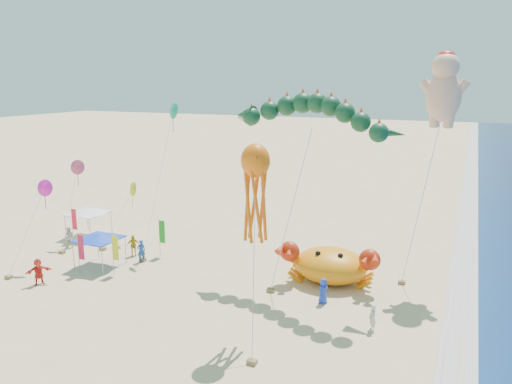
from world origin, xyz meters
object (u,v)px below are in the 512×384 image
at_px(canopy_white, 88,211).
at_px(crab_inflatable, 330,264).
at_px(dragon_kite, 310,119).
at_px(canopy_blue, 99,236).
at_px(octopus_kite, 255,186).
at_px(cherub_kite, 444,88).

bearing_deg(canopy_white, crab_inflatable, -3.88).
relative_size(dragon_kite, canopy_blue, 3.95).
relative_size(octopus_kite, canopy_white, 3.18).
bearing_deg(canopy_white, canopy_blue, -42.65).
xyz_separation_m(octopus_kite, canopy_blue, (-15.23, 4.63, -6.17)).
bearing_deg(canopy_white, dragon_kite, -6.06).
distance_m(octopus_kite, canopy_blue, 17.07).
distance_m(canopy_blue, canopy_white, 8.36).
height_order(cherub_kite, octopus_kite, cherub_kite).
bearing_deg(octopus_kite, crab_inflatable, 76.80).
relative_size(crab_inflatable, canopy_white, 2.05).
xyz_separation_m(dragon_kite, canopy_blue, (-15.73, -3.34, -9.22)).
xyz_separation_m(dragon_kite, cherub_kite, (8.02, 4.56, 2.08)).
relative_size(crab_inflatable, canopy_blue, 2.15).
distance_m(dragon_kite, canopy_blue, 18.53).
xyz_separation_m(crab_inflatable, cherub_kite, (6.47, 3.82, 12.37)).
bearing_deg(canopy_blue, crab_inflatable, 13.28).
relative_size(canopy_blue, canopy_white, 0.96).
height_order(crab_inflatable, cherub_kite, cherub_kite).
xyz_separation_m(dragon_kite, octopus_kite, (-0.50, -7.97, -3.05)).
xyz_separation_m(crab_inflatable, dragon_kite, (-1.54, -0.74, 10.29)).
bearing_deg(dragon_kite, cherub_kite, 29.61).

